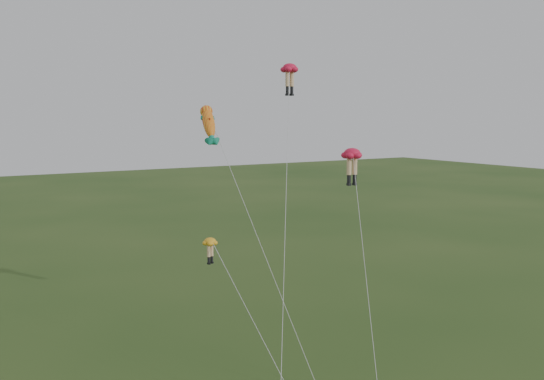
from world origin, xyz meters
TOP-DOWN VIEW (x-y plane):
  - legs_kite_red_high at (5.65, 10.45)m, footprint 9.46×13.31m
  - legs_kite_red_mid at (7.94, 5.86)m, footprint 6.30×10.43m
  - legs_kite_yellow at (-3.15, 5.24)m, footprint 2.08×9.66m
  - fish_kite at (-1.35, 9.50)m, footprint 3.21×11.21m

SIDE VIEW (x-z plane):
  - legs_kite_yellow at x=-3.15m, z-range 3.70..12.62m
  - legs_kite_red_mid at x=7.94m, z-range 6.28..20.36m
  - fish_kite at x=-1.35m, z-range 7.18..24.47m
  - legs_kite_red_high at x=5.65m, z-range 9.17..29.32m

